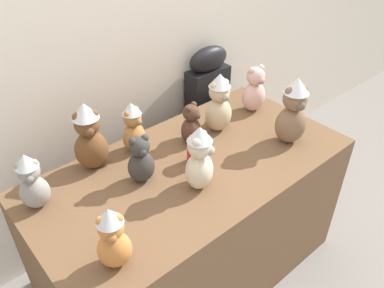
{
  "coord_description": "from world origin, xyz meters",
  "views": [
    {
      "loc": [
        -0.91,
        -0.81,
        1.88
      ],
      "look_at": [
        0.0,
        0.25,
        0.88
      ],
      "focal_mm": 36.14,
      "sensor_mm": 36.0,
      "label": 1
    }
  ],
  "objects_px": {
    "teddy_bear_ash": "(32,182)",
    "teddy_bear_blush": "(254,90)",
    "teddy_bear_cocoa": "(191,125)",
    "teddy_bear_sand": "(219,103)",
    "teddy_bear_mocha": "(293,112)",
    "display_table": "(192,222)",
    "party_cup_red": "(196,153)",
    "instrument_case": "(207,121)",
    "teddy_bear_chestnut": "(89,137)",
    "teddy_bear_ginger": "(113,239)",
    "teddy_bear_charcoal": "(141,160)",
    "teddy_bear_caramel": "(133,128)",
    "teddy_bear_cream": "(200,159)"
  },
  "relations": [
    {
      "from": "party_cup_red",
      "to": "teddy_bear_caramel",
      "type": "bearing_deg",
      "value": 119.92
    },
    {
      "from": "teddy_bear_mocha",
      "to": "display_table",
      "type": "bearing_deg",
      "value": -176.63
    },
    {
      "from": "teddy_bear_ginger",
      "to": "teddy_bear_sand",
      "type": "height_order",
      "value": "teddy_bear_sand"
    },
    {
      "from": "teddy_bear_cocoa",
      "to": "party_cup_red",
      "type": "bearing_deg",
      "value": -141.17
    },
    {
      "from": "teddy_bear_chestnut",
      "to": "teddy_bear_ginger",
      "type": "bearing_deg",
      "value": -91.06
    },
    {
      "from": "instrument_case",
      "to": "teddy_bear_chestnut",
      "type": "distance_m",
      "value": 1.03
    },
    {
      "from": "teddy_bear_ash",
      "to": "teddy_bear_chestnut",
      "type": "distance_m",
      "value": 0.31
    },
    {
      "from": "display_table",
      "to": "party_cup_red",
      "type": "bearing_deg",
      "value": 11.26
    },
    {
      "from": "teddy_bear_chestnut",
      "to": "party_cup_red",
      "type": "bearing_deg",
      "value": -16.92
    },
    {
      "from": "party_cup_red",
      "to": "teddy_bear_sand",
      "type": "bearing_deg",
      "value": 26.32
    },
    {
      "from": "teddy_bear_ginger",
      "to": "teddy_bear_sand",
      "type": "relative_size",
      "value": 0.82
    },
    {
      "from": "instrument_case",
      "to": "teddy_bear_cream",
      "type": "bearing_deg",
      "value": -134.54
    },
    {
      "from": "teddy_bear_ginger",
      "to": "teddy_bear_mocha",
      "type": "xyz_separation_m",
      "value": [
        1.05,
        0.08,
        0.04
      ]
    },
    {
      "from": "teddy_bear_cocoa",
      "to": "teddy_bear_chestnut",
      "type": "relative_size",
      "value": 0.65
    },
    {
      "from": "display_table",
      "to": "teddy_bear_chestnut",
      "type": "xyz_separation_m",
      "value": [
        -0.35,
        0.29,
        0.54
      ]
    },
    {
      "from": "teddy_bear_caramel",
      "to": "teddy_bear_chestnut",
      "type": "height_order",
      "value": "teddy_bear_chestnut"
    },
    {
      "from": "teddy_bear_cocoa",
      "to": "teddy_bear_ash",
      "type": "xyz_separation_m",
      "value": [
        -0.76,
        0.06,
        0.03
      ]
    },
    {
      "from": "teddy_bear_cocoa",
      "to": "teddy_bear_sand",
      "type": "bearing_deg",
      "value": -19.3
    },
    {
      "from": "party_cup_red",
      "to": "instrument_case",
      "type": "bearing_deg",
      "value": 43.06
    },
    {
      "from": "teddy_bear_sand",
      "to": "teddy_bear_blush",
      "type": "distance_m",
      "value": 0.29
    },
    {
      "from": "teddy_bear_ash",
      "to": "teddy_bear_blush",
      "type": "bearing_deg",
      "value": 18.06
    },
    {
      "from": "teddy_bear_ash",
      "to": "teddy_bear_mocha",
      "type": "height_order",
      "value": "teddy_bear_mocha"
    },
    {
      "from": "teddy_bear_cream",
      "to": "teddy_bear_ash",
      "type": "bearing_deg",
      "value": 122.01
    },
    {
      "from": "teddy_bear_sand",
      "to": "teddy_bear_blush",
      "type": "xyz_separation_m",
      "value": [
        0.29,
        0.02,
        -0.03
      ]
    },
    {
      "from": "teddy_bear_sand",
      "to": "teddy_bear_mocha",
      "type": "bearing_deg",
      "value": -50.64
    },
    {
      "from": "display_table",
      "to": "teddy_bear_ash",
      "type": "height_order",
      "value": "teddy_bear_ash"
    },
    {
      "from": "teddy_bear_ginger",
      "to": "teddy_bear_blush",
      "type": "distance_m",
      "value": 1.22
    },
    {
      "from": "instrument_case",
      "to": "teddy_bear_ash",
      "type": "xyz_separation_m",
      "value": [
        -1.22,
        -0.31,
        0.37
      ]
    },
    {
      "from": "teddy_bear_sand",
      "to": "teddy_bear_chestnut",
      "type": "relative_size",
      "value": 0.96
    },
    {
      "from": "teddy_bear_ginger",
      "to": "teddy_bear_chestnut",
      "type": "bearing_deg",
      "value": 97.72
    },
    {
      "from": "teddy_bear_cocoa",
      "to": "party_cup_red",
      "type": "xyz_separation_m",
      "value": [
        -0.09,
        -0.14,
        -0.05
      ]
    },
    {
      "from": "teddy_bear_caramel",
      "to": "display_table",
      "type": "bearing_deg",
      "value": -77.89
    },
    {
      "from": "display_table",
      "to": "teddy_bear_sand",
      "type": "bearing_deg",
      "value": 25.13
    },
    {
      "from": "teddy_bear_mocha",
      "to": "teddy_bear_chestnut",
      "type": "relative_size",
      "value": 1.05
    },
    {
      "from": "teddy_bear_cream",
      "to": "party_cup_red",
      "type": "bearing_deg",
      "value": 26.78
    },
    {
      "from": "teddy_bear_caramel",
      "to": "teddy_bear_sand",
      "type": "bearing_deg",
      "value": -30.14
    },
    {
      "from": "teddy_bear_ash",
      "to": "party_cup_red",
      "type": "xyz_separation_m",
      "value": [
        0.67,
        -0.2,
        -0.07
      ]
    },
    {
      "from": "instrument_case",
      "to": "teddy_bear_sand",
      "type": "distance_m",
      "value": 0.61
    },
    {
      "from": "teddy_bear_charcoal",
      "to": "teddy_bear_chestnut",
      "type": "relative_size",
      "value": 0.7
    },
    {
      "from": "instrument_case",
      "to": "party_cup_red",
      "type": "bearing_deg",
      "value": -136.59
    },
    {
      "from": "teddy_bear_ginger",
      "to": "teddy_bear_blush",
      "type": "bearing_deg",
      "value": 48.53
    },
    {
      "from": "teddy_bear_ash",
      "to": "teddy_bear_cream",
      "type": "xyz_separation_m",
      "value": [
        0.58,
        -0.34,
        0.02
      ]
    },
    {
      "from": "teddy_bear_blush",
      "to": "teddy_bear_chestnut",
      "type": "xyz_separation_m",
      "value": [
        -0.94,
        0.13,
        0.04
      ]
    },
    {
      "from": "instrument_case",
      "to": "teddy_bear_ginger",
      "type": "relative_size",
      "value": 3.96
    },
    {
      "from": "teddy_bear_charcoal",
      "to": "teddy_bear_cocoa",
      "type": "relative_size",
      "value": 1.07
    },
    {
      "from": "teddy_bear_caramel",
      "to": "teddy_bear_blush",
      "type": "height_order",
      "value": "teddy_bear_blush"
    },
    {
      "from": "teddy_bear_mocha",
      "to": "teddy_bear_cocoa",
      "type": "bearing_deg",
      "value": 162.05
    },
    {
      "from": "teddy_bear_ash",
      "to": "teddy_bear_mocha",
      "type": "distance_m",
      "value": 1.2
    },
    {
      "from": "teddy_bear_ash",
      "to": "party_cup_red",
      "type": "bearing_deg",
      "value": 3.51
    },
    {
      "from": "teddy_bear_ginger",
      "to": "teddy_bear_caramel",
      "type": "relative_size",
      "value": 1.01
    }
  ]
}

